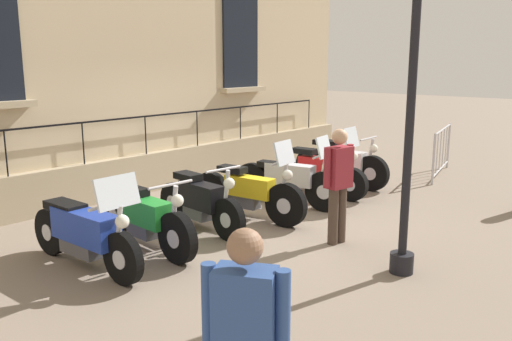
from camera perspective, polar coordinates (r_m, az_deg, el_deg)
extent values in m
plane|color=gray|center=(8.69, -1.38, -4.92)|extent=(60.00, 60.00, 0.00)
cube|color=#C6B28E|center=(10.52, -13.58, 14.85)|extent=(0.60, 12.44, 6.23)
cube|color=tan|center=(10.42, -11.64, -0.24)|extent=(0.20, 12.44, 0.74)
cube|color=black|center=(12.10, -1.68, 14.87)|extent=(0.06, 1.08, 2.53)
cube|color=tan|center=(12.04, -1.36, 8.61)|extent=(0.24, 1.28, 0.10)
cube|color=black|center=(10.22, -11.76, 5.66)|extent=(0.03, 10.45, 0.03)
cylinder|color=black|center=(8.96, -25.08, 1.64)|extent=(0.02, 0.02, 0.71)
cylinder|color=black|center=(9.54, -17.93, 2.75)|extent=(0.02, 0.02, 0.71)
cylinder|color=black|center=(10.26, -11.67, 3.69)|extent=(0.02, 0.02, 0.71)
cylinder|color=black|center=(11.09, -6.28, 4.45)|extent=(0.02, 0.02, 0.71)
cylinder|color=black|center=(12.00, -1.67, 5.08)|extent=(0.02, 0.02, 0.71)
cylinder|color=black|center=(12.98, 2.27, 5.59)|extent=(0.02, 0.02, 0.71)
cylinder|color=black|center=(14.02, 5.66, 6.00)|extent=(0.02, 0.02, 0.71)
cylinder|color=black|center=(6.26, -13.98, -9.09)|extent=(0.62, 0.13, 0.62)
cylinder|color=silver|center=(6.26, -13.98, -9.09)|extent=(0.22, 0.14, 0.22)
cylinder|color=black|center=(7.47, -21.01, -6.08)|extent=(0.62, 0.13, 0.62)
cylinder|color=silver|center=(7.47, -21.01, -6.08)|extent=(0.22, 0.14, 0.22)
cube|color=#1E389E|center=(6.74, -17.71, -5.71)|extent=(1.05, 0.34, 0.38)
cube|color=#4C4C51|center=(6.90, -18.03, -7.61)|extent=(0.63, 0.26, 0.22)
cube|color=black|center=(7.03, -19.65, -3.59)|extent=(0.59, 0.29, 0.10)
cylinder|color=silver|center=(6.19, -14.40, -6.30)|extent=(0.16, 0.07, 0.63)
cylinder|color=silver|center=(6.15, -14.82, -3.47)|extent=(0.06, 0.66, 0.04)
sphere|color=white|center=(6.10, -14.07, -5.30)|extent=(0.16, 0.16, 0.16)
cylinder|color=silver|center=(7.18, -17.78, -7.72)|extent=(0.94, 0.11, 0.08)
cube|color=silver|center=(6.06, -14.56, -2.21)|extent=(0.14, 0.55, 0.36)
cylinder|color=black|center=(6.74, -8.37, -7.11)|extent=(0.67, 0.16, 0.66)
cylinder|color=silver|center=(6.74, -8.37, -7.11)|extent=(0.24, 0.16, 0.23)
cylinder|color=black|center=(7.84, -14.52, -4.66)|extent=(0.67, 0.16, 0.66)
cylinder|color=silver|center=(7.84, -14.52, -4.66)|extent=(0.24, 0.16, 0.23)
cube|color=#1E842D|center=(7.18, -11.53, -4.33)|extent=(0.80, 0.34, 0.33)
cube|color=#4C4C51|center=(7.33, -11.89, -5.96)|extent=(0.48, 0.26, 0.23)
cube|color=black|center=(7.39, -13.02, -2.16)|extent=(0.45, 0.29, 0.10)
cylinder|color=silver|center=(6.68, -8.71, -4.33)|extent=(0.16, 0.07, 0.67)
cylinder|color=silver|center=(6.64, -9.06, -1.50)|extent=(0.07, 0.65, 0.04)
sphere|color=white|center=(6.59, -8.39, -3.19)|extent=(0.16, 0.16, 0.16)
cylinder|color=silver|center=(7.57, -11.45, -6.29)|extent=(0.71, 0.12, 0.08)
cylinder|color=black|center=(7.50, -2.94, -5.23)|extent=(0.62, 0.17, 0.61)
cylinder|color=silver|center=(7.50, -2.94, -5.23)|extent=(0.22, 0.15, 0.21)
cylinder|color=black|center=(8.51, -8.70, -3.29)|extent=(0.62, 0.17, 0.61)
cylinder|color=silver|center=(8.51, -8.70, -3.29)|extent=(0.22, 0.15, 0.21)
cube|color=black|center=(7.90, -5.82, -2.70)|extent=(0.80, 0.35, 0.37)
cube|color=#4C4C51|center=(8.04, -6.22, -4.34)|extent=(0.48, 0.26, 0.21)
cube|color=black|center=(8.09, -7.24, -0.60)|extent=(0.46, 0.29, 0.10)
cylinder|color=silver|center=(7.44, -3.21, -2.57)|extent=(0.16, 0.07, 0.71)
cylinder|color=silver|center=(7.40, -3.50, 0.13)|extent=(0.09, 0.61, 0.04)
sphere|color=white|center=(7.35, -2.88, -1.38)|extent=(0.16, 0.16, 0.16)
cylinder|color=silver|center=(8.27, -5.97, -4.65)|extent=(0.70, 0.14, 0.08)
cylinder|color=black|center=(8.10, 3.21, -3.70)|extent=(0.69, 0.21, 0.68)
cylinder|color=silver|center=(8.10, 3.21, -3.70)|extent=(0.25, 0.18, 0.24)
cylinder|color=black|center=(8.90, -4.76, -2.29)|extent=(0.69, 0.21, 0.68)
cylinder|color=silver|center=(8.90, -4.76, -2.29)|extent=(0.25, 0.18, 0.24)
cube|color=gold|center=(8.40, -0.69, -1.72)|extent=(0.85, 0.35, 0.31)
cube|color=#4C4C51|center=(8.51, -1.24, -3.14)|extent=(0.51, 0.26, 0.24)
cube|color=black|center=(8.54, -2.55, 0.14)|extent=(0.48, 0.28, 0.10)
cylinder|color=silver|center=(8.04, 2.93, -1.43)|extent=(0.17, 0.08, 0.66)
cylinder|color=silver|center=(8.00, 2.65, 0.88)|extent=(0.10, 0.55, 0.04)
sphere|color=white|center=(7.97, 3.37, -0.48)|extent=(0.16, 0.16, 0.16)
cylinder|color=silver|center=(8.74, -1.54, -3.55)|extent=(0.74, 0.17, 0.08)
cube|color=silver|center=(7.94, 3.03, 1.90)|extent=(0.18, 0.46, 0.36)
cylinder|color=black|center=(8.95, 7.34, -2.23)|extent=(0.69, 0.24, 0.69)
cylinder|color=silver|center=(8.95, 7.34, -2.23)|extent=(0.26, 0.18, 0.24)
cylinder|color=black|center=(9.58, -0.41, -1.21)|extent=(0.69, 0.24, 0.69)
cylinder|color=silver|center=(9.58, -0.41, -1.21)|extent=(0.26, 0.18, 0.24)
cube|color=#B2B2BC|center=(9.17, 3.63, -0.41)|extent=(0.90, 0.41, 0.36)
cube|color=#4C4C51|center=(9.27, 3.06, -1.88)|extent=(0.55, 0.29, 0.24)
cube|color=black|center=(9.31, 1.70, 0.65)|extent=(0.52, 0.31, 0.10)
cylinder|color=silver|center=(8.91, 7.10, -0.34)|extent=(0.17, 0.09, 0.60)
cylinder|color=silver|center=(8.87, 6.85, 1.57)|extent=(0.14, 0.54, 0.04)
sphere|color=white|center=(8.86, 7.53, 0.36)|extent=(0.16, 0.16, 0.16)
cylinder|color=silver|center=(9.50, 2.54, -2.29)|extent=(0.78, 0.22, 0.08)
cube|color=silver|center=(8.82, 7.23, 2.50)|extent=(0.20, 0.46, 0.36)
cylinder|color=black|center=(9.69, 10.13, -1.49)|extent=(0.61, 0.20, 0.60)
cylinder|color=silver|center=(9.69, 10.13, -1.49)|extent=(0.23, 0.19, 0.21)
cylinder|color=black|center=(10.36, 3.23, -0.46)|extent=(0.61, 0.20, 0.60)
cylinder|color=silver|center=(10.36, 3.23, -0.46)|extent=(0.23, 0.19, 0.21)
cube|color=red|center=(9.93, 6.84, 0.31)|extent=(0.85, 0.32, 0.38)
cube|color=#4C4C51|center=(10.04, 6.31, -1.09)|extent=(0.51, 0.24, 0.21)
cube|color=black|center=(10.05, 5.20, 2.09)|extent=(0.48, 0.27, 0.10)
cylinder|color=silver|center=(9.64, 9.94, 0.57)|extent=(0.16, 0.07, 0.70)
cylinder|color=silver|center=(9.60, 9.74, 2.64)|extent=(0.08, 0.56, 0.04)
sphere|color=white|center=(9.58, 10.35, 1.50)|extent=(0.16, 0.16, 0.16)
cylinder|color=silver|center=(10.25, 5.93, -1.41)|extent=(0.75, 0.14, 0.08)
cube|color=silver|center=(9.55, 10.10, 3.49)|extent=(0.16, 0.46, 0.36)
cylinder|color=black|center=(10.51, 12.22, -0.29)|extent=(0.70, 0.17, 0.69)
cylinder|color=silver|center=(10.51, 12.22, -0.29)|extent=(0.25, 0.17, 0.24)
cylinder|color=black|center=(11.16, 5.91, 0.62)|extent=(0.70, 0.17, 0.69)
cylinder|color=silver|center=(11.16, 5.91, 0.62)|extent=(0.25, 0.17, 0.24)
cube|color=silver|center=(10.75, 9.23, 1.22)|extent=(0.95, 0.34, 0.33)
cube|color=#4C4C51|center=(10.85, 8.73, 0.03)|extent=(0.58, 0.26, 0.24)
cube|color=black|center=(10.89, 7.54, 2.98)|extent=(0.54, 0.29, 0.10)
cylinder|color=silver|center=(10.46, 12.05, 1.53)|extent=(0.16, 0.07, 0.68)
cylinder|color=silver|center=(10.43, 11.88, 3.36)|extent=(0.07, 0.65, 0.04)
sphere|color=white|center=(10.41, 12.43, 2.31)|extent=(0.16, 0.16, 0.16)
cylinder|color=silver|center=(11.10, 8.30, -0.32)|extent=(0.85, 0.12, 0.08)
cylinder|color=black|center=(6.70, 15.24, -9.47)|extent=(0.28, 0.28, 0.24)
cylinder|color=black|center=(6.28, 16.13, 6.02)|extent=(0.10, 0.10, 3.84)
cylinder|color=#B7B7BF|center=(11.30, 18.39, 1.14)|extent=(0.05, 0.05, 1.05)
cylinder|color=#B7B7BF|center=(13.21, 19.81, 2.52)|extent=(0.05, 0.05, 1.05)
cylinder|color=#B7B7BF|center=(12.18, 19.31, 4.17)|extent=(0.50, 1.91, 0.04)
cylinder|color=#B7B7BF|center=(12.32, 19.04, 0.16)|extent=(0.50, 1.91, 0.04)
cylinder|color=#B7B7BF|center=(11.67, 18.73, 1.81)|extent=(0.02, 0.02, 0.87)
cylinder|color=#B7B7BF|center=(12.05, 19.04, 2.09)|extent=(0.02, 0.02, 0.87)
cylinder|color=#B7B7BF|center=(12.43, 19.32, 2.36)|extent=(0.02, 0.02, 0.87)
cylinder|color=#B7B7BF|center=(12.81, 19.58, 2.60)|extent=(0.02, 0.02, 0.87)
cube|color=#2D4C8C|center=(3.21, -1.15, -15.03)|extent=(0.42, 0.36, 0.55)
sphere|color=#8C664C|center=(3.04, -1.18, -8.09)|extent=(0.21, 0.21, 0.21)
cylinder|color=#2D4C8C|center=(3.15, 2.86, -14.98)|extent=(0.09, 0.09, 0.53)
cylinder|color=#2D4C8C|center=(3.25, -5.02, -14.13)|extent=(0.09, 0.09, 0.53)
cylinder|color=#47382D|center=(7.40, 8.22, -4.86)|extent=(0.14, 0.14, 0.79)
cylinder|color=#47382D|center=(7.51, 9.05, -4.63)|extent=(0.14, 0.14, 0.79)
cube|color=maroon|center=(7.29, 8.80, 0.34)|extent=(0.28, 0.39, 0.56)
sphere|color=tan|center=(7.22, 8.91, 3.57)|extent=(0.21, 0.21, 0.21)
cylinder|color=maroon|center=(7.13, 7.63, 0.33)|extent=(0.09, 0.09, 0.53)
cylinder|color=maroon|center=(7.45, 9.94, 0.76)|extent=(0.09, 0.09, 0.53)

